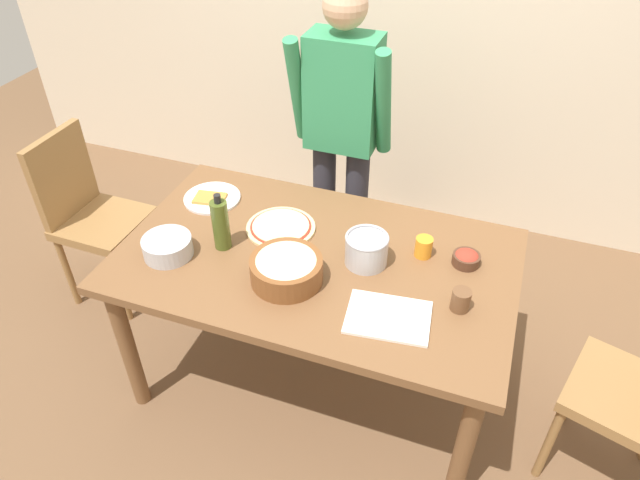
{
  "coord_description": "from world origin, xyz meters",
  "views": [
    {
      "loc": [
        0.63,
        -1.68,
        2.27
      ],
      "look_at": [
        0.0,
        0.05,
        0.81
      ],
      "focal_mm": 32.45,
      "sensor_mm": 36.0,
      "label": 1
    }
  ],
  "objects_px": {
    "chair_wooden_left": "(89,210)",
    "small_sauce_bowl": "(466,258)",
    "olive_oil_bottle": "(221,224)",
    "dining_table": "(316,274)",
    "popcorn_bowl": "(286,268)",
    "steel_pot": "(366,249)",
    "cutting_board_white": "(388,317)",
    "mixing_bowl_steel": "(168,247)",
    "cup_small_brown": "(461,300)",
    "plate_with_slice": "(212,198)",
    "cup_orange": "(424,247)",
    "pizza_raw_on_board": "(281,227)",
    "person_cook": "(342,129)"
  },
  "relations": [
    {
      "from": "cutting_board_white",
      "to": "person_cook",
      "type": "bearing_deg",
      "value": 117.04
    },
    {
      "from": "chair_wooden_left",
      "to": "mixing_bowl_steel",
      "type": "distance_m",
      "value": 0.88
    },
    {
      "from": "cup_small_brown",
      "to": "cutting_board_white",
      "type": "distance_m",
      "value": 0.27
    },
    {
      "from": "dining_table",
      "to": "plate_with_slice",
      "type": "height_order",
      "value": "plate_with_slice"
    },
    {
      "from": "cup_orange",
      "to": "cutting_board_white",
      "type": "relative_size",
      "value": 0.28
    },
    {
      "from": "popcorn_bowl",
      "to": "steel_pot",
      "type": "bearing_deg",
      "value": 38.44
    },
    {
      "from": "plate_with_slice",
      "to": "steel_pot",
      "type": "xyz_separation_m",
      "value": [
        0.79,
        -0.18,
        0.06
      ]
    },
    {
      "from": "steel_pot",
      "to": "dining_table",
      "type": "bearing_deg",
      "value": -169.19
    },
    {
      "from": "popcorn_bowl",
      "to": "olive_oil_bottle",
      "type": "xyz_separation_m",
      "value": [
        -0.33,
        0.1,
        0.05
      ]
    },
    {
      "from": "mixing_bowl_steel",
      "to": "cutting_board_white",
      "type": "distance_m",
      "value": 0.93
    },
    {
      "from": "pizza_raw_on_board",
      "to": "olive_oil_bottle",
      "type": "height_order",
      "value": "olive_oil_bottle"
    },
    {
      "from": "pizza_raw_on_board",
      "to": "steel_pot",
      "type": "relative_size",
      "value": 1.72
    },
    {
      "from": "cup_orange",
      "to": "plate_with_slice",
      "type": "bearing_deg",
      "value": 176.35
    },
    {
      "from": "small_sauce_bowl",
      "to": "olive_oil_bottle",
      "type": "height_order",
      "value": "olive_oil_bottle"
    },
    {
      "from": "olive_oil_bottle",
      "to": "mixing_bowl_steel",
      "type": "bearing_deg",
      "value": -146.12
    },
    {
      "from": "mixing_bowl_steel",
      "to": "small_sauce_bowl",
      "type": "bearing_deg",
      "value": 17.14
    },
    {
      "from": "steel_pot",
      "to": "plate_with_slice",
      "type": "bearing_deg",
      "value": 166.93
    },
    {
      "from": "dining_table",
      "to": "popcorn_bowl",
      "type": "distance_m",
      "value": 0.23
    },
    {
      "from": "plate_with_slice",
      "to": "chair_wooden_left",
      "type": "bearing_deg",
      "value": -178.01
    },
    {
      "from": "pizza_raw_on_board",
      "to": "steel_pot",
      "type": "height_order",
      "value": "steel_pot"
    },
    {
      "from": "person_cook",
      "to": "popcorn_bowl",
      "type": "xyz_separation_m",
      "value": [
        0.08,
        -0.92,
        -0.12
      ]
    },
    {
      "from": "chair_wooden_left",
      "to": "cutting_board_white",
      "type": "bearing_deg",
      "value": -14.33
    },
    {
      "from": "cup_small_brown",
      "to": "cup_orange",
      "type": "bearing_deg",
      "value": 126.73
    },
    {
      "from": "pizza_raw_on_board",
      "to": "olive_oil_bottle",
      "type": "relative_size",
      "value": 1.17
    },
    {
      "from": "chair_wooden_left",
      "to": "steel_pot",
      "type": "xyz_separation_m",
      "value": [
        1.52,
        -0.16,
        0.29
      ]
    },
    {
      "from": "person_cook",
      "to": "chair_wooden_left",
      "type": "relative_size",
      "value": 1.71
    },
    {
      "from": "person_cook",
      "to": "plate_with_slice",
      "type": "relative_size",
      "value": 6.23
    },
    {
      "from": "chair_wooden_left",
      "to": "small_sauce_bowl",
      "type": "distance_m",
      "value": 1.92
    },
    {
      "from": "cutting_board_white",
      "to": "dining_table",
      "type": "bearing_deg",
      "value": 147.24
    },
    {
      "from": "person_cook",
      "to": "chair_wooden_left",
      "type": "xyz_separation_m",
      "value": [
        -1.18,
        -0.56,
        -0.4
      ]
    },
    {
      "from": "chair_wooden_left",
      "to": "cutting_board_white",
      "type": "distance_m",
      "value": 1.75
    },
    {
      "from": "small_sauce_bowl",
      "to": "olive_oil_bottle",
      "type": "relative_size",
      "value": 0.43
    },
    {
      "from": "plate_with_slice",
      "to": "olive_oil_bottle",
      "type": "bearing_deg",
      "value": -54.06
    },
    {
      "from": "small_sauce_bowl",
      "to": "cup_orange",
      "type": "distance_m",
      "value": 0.17
    },
    {
      "from": "chair_wooden_left",
      "to": "plate_with_slice",
      "type": "distance_m",
      "value": 0.76
    },
    {
      "from": "small_sauce_bowl",
      "to": "cup_orange",
      "type": "bearing_deg",
      "value": -177.95
    },
    {
      "from": "chair_wooden_left",
      "to": "cup_orange",
      "type": "xyz_separation_m",
      "value": [
        1.73,
        -0.04,
        0.26
      ]
    },
    {
      "from": "pizza_raw_on_board",
      "to": "cup_orange",
      "type": "height_order",
      "value": "cup_orange"
    },
    {
      "from": "olive_oil_bottle",
      "to": "cutting_board_white",
      "type": "bearing_deg",
      "value": -12.7
    },
    {
      "from": "steel_pot",
      "to": "cutting_board_white",
      "type": "height_order",
      "value": "steel_pot"
    },
    {
      "from": "small_sauce_bowl",
      "to": "steel_pot",
      "type": "distance_m",
      "value": 0.4
    },
    {
      "from": "popcorn_bowl",
      "to": "olive_oil_bottle",
      "type": "distance_m",
      "value": 0.35
    },
    {
      "from": "person_cook",
      "to": "cup_small_brown",
      "type": "relative_size",
      "value": 19.06
    },
    {
      "from": "small_sauce_bowl",
      "to": "plate_with_slice",
      "type": "bearing_deg",
      "value": 177.19
    },
    {
      "from": "olive_oil_bottle",
      "to": "cup_small_brown",
      "type": "distance_m",
      "value": 0.98
    },
    {
      "from": "chair_wooden_left",
      "to": "steel_pot",
      "type": "relative_size",
      "value": 5.48
    },
    {
      "from": "small_sauce_bowl",
      "to": "cutting_board_white",
      "type": "xyz_separation_m",
      "value": [
        -0.21,
        -0.4,
        -0.02
      ]
    },
    {
      "from": "plate_with_slice",
      "to": "cup_small_brown",
      "type": "xyz_separation_m",
      "value": [
        1.19,
        -0.32,
        0.03
      ]
    },
    {
      "from": "plate_with_slice",
      "to": "cup_orange",
      "type": "xyz_separation_m",
      "value": [
        1.0,
        -0.06,
        0.03
      ]
    },
    {
      "from": "cup_small_brown",
      "to": "olive_oil_bottle",
      "type": "bearing_deg",
      "value": 178.21
    }
  ]
}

